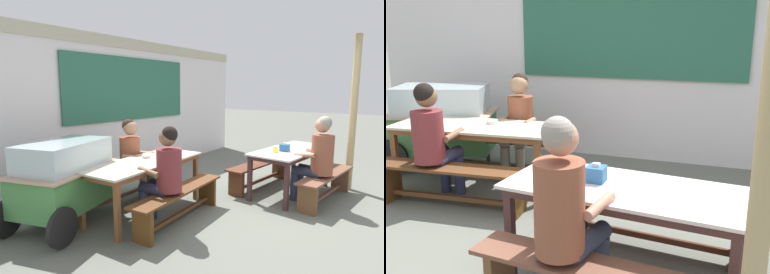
# 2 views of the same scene
# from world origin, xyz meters

# --- Properties ---
(ground_plane) EXTENTS (40.00, 40.00, 0.00)m
(ground_plane) POSITION_xyz_m (0.00, 0.00, 0.00)
(ground_plane) COLOR #616459
(backdrop_wall) EXTENTS (7.58, 0.23, 2.66)m
(backdrop_wall) POSITION_xyz_m (0.01, 2.85, 1.40)
(backdrop_wall) COLOR silver
(backdrop_wall) RESTS_ON ground_plane
(dining_table_far) EXTENTS (1.87, 0.86, 0.73)m
(dining_table_far) POSITION_xyz_m (-1.18, 1.11, 0.66)
(dining_table_far) COLOR beige
(dining_table_far) RESTS_ON ground_plane
(dining_table_near) EXTENTS (1.75, 0.88, 0.73)m
(dining_table_near) POSITION_xyz_m (0.82, -0.21, 0.66)
(dining_table_near) COLOR silver
(dining_table_near) RESTS_ON ground_plane
(bench_far_back) EXTENTS (1.73, 0.39, 0.43)m
(bench_far_back) POSITION_xyz_m (-1.23, 1.67, 0.29)
(bench_far_back) COLOR brown
(bench_far_back) RESTS_ON ground_plane
(bench_far_front) EXTENTS (1.70, 0.44, 0.43)m
(bench_far_front) POSITION_xyz_m (-1.14, 0.54, 0.30)
(bench_far_front) COLOR #57331A
(bench_far_front) RESTS_ON ground_plane
(bench_near_back) EXTENTS (1.71, 0.49, 0.43)m
(bench_near_back) POSITION_xyz_m (0.88, 0.35, 0.29)
(bench_near_back) COLOR #532A1B
(bench_near_back) RESTS_ON ground_plane
(food_cart) EXTENTS (1.77, 1.26, 1.05)m
(food_cart) POSITION_xyz_m (-2.02, 1.67, 0.61)
(food_cart) COLOR #468744
(food_cart) RESTS_ON ground_plane
(person_left_back_turned) EXTENTS (0.42, 0.57, 1.26)m
(person_left_back_turned) POSITION_xyz_m (-1.36, 0.60, 0.71)
(person_left_back_turned) COLOR #2C2D4A
(person_left_back_turned) RESTS_ON ground_plane
(person_center_facing) EXTENTS (0.45, 0.53, 1.25)m
(person_center_facing) POSITION_xyz_m (-0.91, 1.63, 0.71)
(person_center_facing) COLOR #6A6254
(person_center_facing) RESTS_ON ground_plane
(person_near_front) EXTENTS (0.47, 0.59, 1.32)m
(person_near_front) POSITION_xyz_m (0.56, -0.68, 0.74)
(person_near_front) COLOR #2D3448
(person_near_front) RESTS_ON ground_plane
(tissue_box) EXTENTS (0.13, 0.13, 0.14)m
(tissue_box) POSITION_xyz_m (0.60, -0.17, 0.79)
(tissue_box) COLOR #285D94
(tissue_box) RESTS_ON dining_table_near
(condiment_jar) EXTENTS (0.08, 0.08, 0.10)m
(condiment_jar) POSITION_xyz_m (0.41, -0.10, 0.78)
(condiment_jar) COLOR yellow
(condiment_jar) RESTS_ON dining_table_near
(soup_bowl) EXTENTS (0.12, 0.12, 0.04)m
(soup_bowl) POSITION_xyz_m (-1.03, 1.23, 0.75)
(soup_bowl) COLOR silver
(soup_bowl) RESTS_ON dining_table_far
(wooden_support_post) EXTENTS (0.12, 0.12, 2.58)m
(wooden_support_post) POSITION_xyz_m (1.63, -0.93, 1.29)
(wooden_support_post) COLOR tan
(wooden_support_post) RESTS_ON ground_plane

